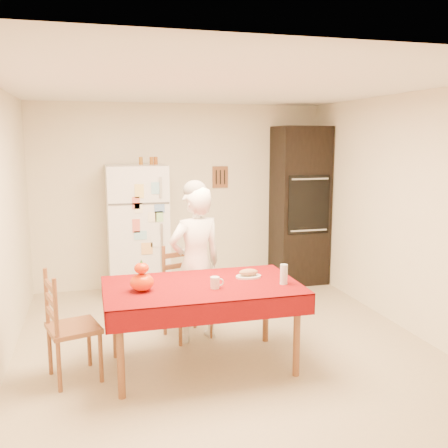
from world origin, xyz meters
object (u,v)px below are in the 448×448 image
object	(u,v)px
dining_table	(202,292)
wine_glass	(284,274)
refrigerator	(138,231)
chair_left	(65,323)
chair_far	(185,288)
coffee_mug	(215,283)
oven_cabinet	(300,205)
pumpkin_lower	(142,282)
seated_woman	(196,264)
bread_plate	(248,276)

from	to	relation	value
dining_table	wine_glass	distance (m)	0.74
refrigerator	chair_left	distance (m)	2.41
chair_far	dining_table	bearing A→B (deg)	-107.05
dining_table	wine_glass	xyz separation A→B (m)	(0.70, -0.17, 0.16)
chair_left	coffee_mug	size ratio (longest dim) A/B	9.50
oven_cabinet	pumpkin_lower	bearing A→B (deg)	-135.88
seated_woman	bread_plate	size ratio (longest dim) A/B	6.55
refrigerator	bread_plate	world-z (taller)	refrigerator
dining_table	coffee_mug	bearing A→B (deg)	-59.83
chair_left	pumpkin_lower	bearing A→B (deg)	-113.53
coffee_mug	pumpkin_lower	distance (m)	0.62
oven_cabinet	dining_table	bearing A→B (deg)	-129.65
bread_plate	wine_glass	bearing A→B (deg)	-49.82
seated_woman	pumpkin_lower	xyz separation A→B (m)	(-0.60, -0.68, 0.05)
oven_cabinet	seated_woman	bearing A→B (deg)	-137.40
chair_left	bread_plate	world-z (taller)	chair_left
seated_woman	coffee_mug	world-z (taller)	seated_woman
oven_cabinet	pumpkin_lower	size ratio (longest dim) A/B	10.94
pumpkin_lower	coffee_mug	bearing A→B (deg)	-8.22
coffee_mug	oven_cabinet	bearing A→B (deg)	53.20
refrigerator	chair_far	xyz separation A→B (m)	(0.33, -1.51, -0.34)
dining_table	bread_plate	size ratio (longest dim) A/B	7.08
seated_woman	refrigerator	bearing A→B (deg)	-90.96
chair_left	bread_plate	distance (m)	1.65
pumpkin_lower	oven_cabinet	bearing A→B (deg)	44.12
dining_table	pumpkin_lower	size ratio (longest dim) A/B	8.45
chair_far	bread_plate	bearing A→B (deg)	-72.32
dining_table	oven_cabinet	bearing A→B (deg)	50.35
chair_far	seated_woman	world-z (taller)	seated_woman
chair_left	chair_far	bearing A→B (deg)	-72.59
dining_table	coffee_mug	size ratio (longest dim) A/B	17.00
oven_cabinet	coffee_mug	xyz separation A→B (m)	(-1.85, -2.48, -0.29)
oven_cabinet	chair_left	bearing A→B (deg)	-143.46
coffee_mug	chair_far	bearing A→B (deg)	96.05
oven_cabinet	pumpkin_lower	xyz separation A→B (m)	(-2.46, -2.39, -0.26)
dining_table	bread_plate	bearing A→B (deg)	13.20
refrigerator	seated_woman	bearing A→B (deg)	-75.86
refrigerator	dining_table	world-z (taller)	refrigerator
oven_cabinet	chair_far	xyz separation A→B (m)	(-1.95, -1.56, -0.59)
oven_cabinet	wine_glass	size ratio (longest dim) A/B	12.50
wine_glass	bread_plate	size ratio (longest dim) A/B	0.73
dining_table	chair_far	world-z (taller)	chair_far
chair_far	wine_glass	size ratio (longest dim) A/B	5.40
dining_table	wine_glass	size ratio (longest dim) A/B	9.66
oven_cabinet	chair_far	world-z (taller)	oven_cabinet
bread_plate	coffee_mug	bearing A→B (deg)	-146.72
chair_left	seated_woman	distance (m)	1.39
seated_woman	coffee_mug	distance (m)	0.76
wine_glass	bread_plate	world-z (taller)	wine_glass
seated_woman	bread_plate	bearing A→B (deg)	112.12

